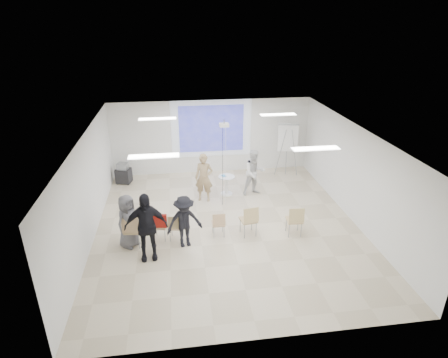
{
  "coord_description": "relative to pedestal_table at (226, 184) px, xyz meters",
  "views": [
    {
      "loc": [
        -1.49,
        -9.98,
        6.05
      ],
      "look_at": [
        0.0,
        0.8,
        1.25
      ],
      "focal_mm": 30.0,
      "sensor_mm": 36.0,
      "label": 1
    }
  ],
  "objects": [
    {
      "name": "controller_left",
      "position": [
        -0.66,
        -0.1,
        0.87
      ],
      "size": [
        0.07,
        0.12,
        0.04
      ],
      "primitive_type": "cube",
      "rotation": [
        0.0,
        0.0,
        -0.25
      ],
      "color": "silver",
      "rests_on": "player_left"
    },
    {
      "name": "player_left",
      "position": [
        -0.84,
        -0.35,
        0.56
      ],
      "size": [
        0.81,
        0.64,
        1.95
      ],
      "primitive_type": "imported",
      "rotation": [
        0.0,
        0.0,
        -0.25
      ],
      "color": "tan",
      "rests_on": "floor"
    },
    {
      "name": "pedestal_table",
      "position": [
        0.0,
        0.0,
        0.0
      ],
      "size": [
        0.76,
        0.76,
        0.74
      ],
      "rotation": [
        0.0,
        0.0,
        0.35
      ],
      "color": "white",
      "rests_on": "floor"
    },
    {
      "name": "chair_left_inner",
      "position": [
        -1.89,
        -2.81,
        0.08
      ],
      "size": [
        0.45,
        0.48,
        0.83
      ],
      "rotation": [
        0.0,
        0.0,
        -0.18
      ],
      "color": "tan",
      "rests_on": "floor"
    },
    {
      "name": "av_cart",
      "position": [
        -3.81,
        1.56,
        -0.03
      ],
      "size": [
        0.65,
        0.57,
        0.82
      ],
      "rotation": [
        0.0,
        0.0,
        -0.28
      ],
      "color": "black",
      "rests_on": "floor"
    },
    {
      "name": "chair_right_inner",
      "position": [
        0.26,
        -2.87,
        0.17
      ],
      "size": [
        0.53,
        0.56,
        0.98
      ],
      "rotation": [
        0.0,
        0.0,
        0.16
      ],
      "color": "tan",
      "rests_on": "floor"
    },
    {
      "name": "chair_far_left",
      "position": [
        -3.1,
        -2.98,
        0.18
      ],
      "size": [
        0.52,
        0.55,
        0.99
      ],
      "rotation": [
        0.0,
        0.0,
        -0.11
      ],
      "color": "tan",
      "rests_on": "floor"
    },
    {
      "name": "flipchart_easel",
      "position": [
        2.66,
        1.44,
        1.18
      ],
      "size": [
        0.92,
        0.71,
        2.16
      ],
      "rotation": [
        0.0,
        0.0,
        -0.21
      ],
      "color": "#919499",
      "rests_on": "floor"
    },
    {
      "name": "fluor_panel_sw",
      "position": [
        -2.29,
        -3.72,
        2.56
      ],
      "size": [
        1.2,
        0.3,
        0.02
      ],
      "primitive_type": "cube",
      "color": "white",
      "rests_on": "ceiling"
    },
    {
      "name": "projection_halo",
      "position": [
        -0.29,
        2.26,
        1.44
      ],
      "size": [
        3.2,
        0.01,
        2.3
      ],
      "primitive_type": "cube",
      "color": "silver",
      "rests_on": "wall_back"
    },
    {
      "name": "laptop",
      "position": [
        -1.88,
        -2.72,
        0.04
      ],
      "size": [
        0.34,
        0.27,
        0.02
      ],
      "primitive_type": "imported",
      "rotation": [
        0.0,
        0.0,
        2.97
      ],
      "color": "black",
      "rests_on": "chair_left_inner"
    },
    {
      "name": "chair_left_mid",
      "position": [
        -2.35,
        -2.73,
        0.09
      ],
      "size": [
        0.47,
        0.49,
        0.84
      ],
      "rotation": [
        0.0,
        0.0,
        -0.19
      ],
      "color": "tan",
      "rests_on": "floor"
    },
    {
      "name": "audience_outer",
      "position": [
        -3.19,
        -2.9,
        0.47
      ],
      "size": [
        0.98,
        1.03,
        1.76
      ],
      "primitive_type": "imported",
      "rotation": [
        0.0,
        0.0,
        0.9
      ],
      "color": "slate",
      "rests_on": "floor"
    },
    {
      "name": "red_jacket",
      "position": [
        -2.33,
        -2.88,
        0.31
      ],
      "size": [
        0.43,
        0.17,
        0.4
      ],
      "primitive_type": "cube",
      "rotation": [
        0.0,
        0.0,
        -0.19
      ],
      "color": "maroon",
      "rests_on": "chair_left_mid"
    },
    {
      "name": "projection_image",
      "position": [
        -0.29,
        2.25,
        1.44
      ],
      "size": [
        2.6,
        0.01,
        1.9
      ],
      "primitive_type": "cube",
      "color": "#343AB3",
      "rests_on": "wall_back"
    },
    {
      "name": "fluor_panel_ne",
      "position": [
        1.71,
        -0.22,
        2.56
      ],
      "size": [
        1.2,
        0.3,
        0.02
      ],
      "primitive_type": "cube",
      "color": "white",
      "rests_on": "ceiling"
    },
    {
      "name": "wall_right",
      "position": [
        3.76,
        -2.22,
        1.09
      ],
      "size": [
        0.1,
        9.0,
        3.0
      ],
      "primitive_type": "cube",
      "color": "silver",
      "rests_on": "floor"
    },
    {
      "name": "wall_left",
      "position": [
        -4.34,
        -2.22,
        1.09
      ],
      "size": [
        0.1,
        9.0,
        3.0
      ],
      "primitive_type": "cube",
      "color": "silver",
      "rests_on": "floor"
    },
    {
      "name": "wall_back",
      "position": [
        -0.29,
        2.33,
        1.09
      ],
      "size": [
        8.0,
        0.1,
        3.0
      ],
      "primitive_type": "cube",
      "color": "silver",
      "rests_on": "floor"
    },
    {
      "name": "audience_mid",
      "position": [
        -1.63,
        -3.12,
        0.47
      ],
      "size": [
        1.24,
        0.84,
        1.75
      ],
      "primitive_type": "imported",
      "rotation": [
        0.0,
        0.0,
        0.21
      ],
      "color": "black",
      "rests_on": "floor"
    },
    {
      "name": "fluor_panel_se",
      "position": [
        1.71,
        -3.72,
        2.56
      ],
      "size": [
        1.2,
        0.3,
        0.02
      ],
      "primitive_type": "cube",
      "color": "white",
      "rests_on": "ceiling"
    },
    {
      "name": "floor",
      "position": [
        -0.29,
        -2.22,
        -0.46
      ],
      "size": [
        8.0,
        9.0,
        0.1
      ],
      "primitive_type": "cube",
      "color": "beige",
      "rests_on": "ground"
    },
    {
      "name": "chair_center",
      "position": [
        -0.64,
        -2.78,
        0.06
      ],
      "size": [
        0.37,
        0.4,
        0.8
      ],
      "rotation": [
        0.0,
        0.0,
        0.0
      ],
      "color": "tan",
      "rests_on": "floor"
    },
    {
      "name": "audience_left",
      "position": [
        -2.65,
        -3.57,
        0.69
      ],
      "size": [
        1.32,
        0.84,
        2.2
      ],
      "primitive_type": "imported",
      "rotation": [
        0.0,
        0.0,
        0.06
      ],
      "color": "black",
      "rests_on": "floor"
    },
    {
      "name": "controller_right",
      "position": [
        0.82,
        0.15,
        0.85
      ],
      "size": [
        0.06,
        0.13,
        0.04
      ],
      "primitive_type": "cube",
      "rotation": [
        0.0,
        0.0,
        0.21
      ],
      "color": "silver",
      "rests_on": "player_right"
    },
    {
      "name": "chair_right_far",
      "position": [
        1.59,
        -3.04,
        0.16
      ],
      "size": [
        0.48,
        0.51,
        0.96
      ],
      "rotation": [
        0.0,
        0.0,
        -0.07
      ],
      "color": "tan",
      "rests_on": "floor"
    },
    {
      "name": "ceiling",
      "position": [
        -0.29,
        -2.22,
        2.64
      ],
      "size": [
        8.0,
        9.0,
        0.1
      ],
      "primitive_type": "cube",
      "color": "white",
      "rests_on": "wall_back"
    },
    {
      "name": "fluor_panel_nw",
      "position": [
        -2.29,
        -0.22,
        2.56
      ],
      "size": [
        1.2,
        0.3,
        0.02
      ],
      "primitive_type": "cube",
      "color": "white",
      "rests_on": "ceiling"
    },
    {
      "name": "player_right",
      "position": [
        1.0,
        -0.1,
        0.53
      ],
      "size": [
        1.03,
        0.9,
        1.87
      ],
      "primitive_type": "imported",
      "rotation": [
        0.0,
        0.0,
        0.21
      ],
      "color": "silver",
      "rests_on": "floor"
    },
    {
      "name": "ceiling_projector",
      "position": [
        -0.19,
        -0.73,
        2.28
      ],
      "size": [
        0.3,
        0.25,
        3.0
      ],
      "color": "white",
      "rests_on": "ceiling"
    }
  ]
}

